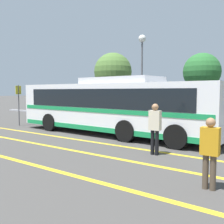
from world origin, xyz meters
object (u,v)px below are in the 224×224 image
(parked_car_1, at_px, (103,112))
(pedestrian_0, at_px, (210,149))
(pedestrian_1, at_px, (155,125))
(street_lamp, at_px, (142,54))
(parked_car_2, at_px, (181,115))
(tree_0, at_px, (113,72))
(bus_stop_sign, at_px, (19,100))
(parked_car_0, at_px, (56,109))
(tree_2, at_px, (202,72))
(transit_bus, at_px, (112,106))

(parked_car_1, xyz_separation_m, pedestrian_0, (11.25, -10.17, 0.29))
(pedestrian_1, distance_m, street_lamp, 12.89)
(parked_car_2, distance_m, tree_0, 11.33)
(pedestrian_0, distance_m, bus_stop_sign, 14.20)
(parked_car_0, xyz_separation_m, parked_car_2, (12.10, 0.07, 0.05))
(parked_car_2, relative_size, street_lamp, 0.60)
(bus_stop_sign, bearing_deg, tree_2, -32.47)
(transit_bus, bearing_deg, pedestrian_1, -123.13)
(parked_car_2, height_order, bus_stop_sign, bus_stop_sign)
(parked_car_0, bearing_deg, street_lamp, -72.76)
(pedestrian_0, bearing_deg, street_lamp, 124.66)
(parked_car_1, height_order, pedestrian_0, pedestrian_0)
(parked_car_0, relative_size, pedestrian_1, 2.45)
(transit_bus, xyz_separation_m, pedestrian_1, (3.88, -2.69, -0.47))
(parked_car_1, relative_size, street_lamp, 0.64)
(pedestrian_0, distance_m, tree_0, 21.38)
(tree_2, bearing_deg, pedestrian_0, -71.71)
(parked_car_0, xyz_separation_m, pedestrian_1, (14.33, -8.09, 0.42))
(bus_stop_sign, bearing_deg, parked_car_1, -19.34)
(bus_stop_sign, relative_size, tree_2, 0.49)
(street_lamp, bearing_deg, pedestrian_1, -57.85)
(tree_0, distance_m, tree_2, 8.87)
(pedestrian_1, relative_size, bus_stop_sign, 0.69)
(parked_car_0, height_order, tree_2, tree_2)
(pedestrian_1, xyz_separation_m, bus_stop_sign, (-10.99, 1.87, 0.62))
(street_lamp, xyz_separation_m, tree_2, (3.69, 3.66, -1.36))
(parked_car_0, distance_m, street_lamp, 9.37)
(tree_2, bearing_deg, parked_car_2, -84.42)
(tree_0, bearing_deg, parked_car_2, -28.99)
(parked_car_2, relative_size, tree_2, 0.74)
(bus_stop_sign, bearing_deg, transit_bus, -81.78)
(pedestrian_1, xyz_separation_m, tree_0, (-11.64, 13.37, 3.19))
(pedestrian_0, bearing_deg, transit_bus, 141.38)
(transit_bus, relative_size, tree_2, 2.19)
(bus_stop_sign, height_order, street_lamp, street_lamp)
(tree_0, bearing_deg, tree_2, 3.94)
(parked_car_0, relative_size, parked_car_2, 1.12)
(bus_stop_sign, bearing_deg, pedestrian_0, -105.34)
(transit_bus, xyz_separation_m, tree_2, (1.09, 11.28, 2.38))
(parked_car_0, xyz_separation_m, tree_2, (11.53, 5.89, 3.26))
(parked_car_1, height_order, street_lamp, street_lamp)
(parked_car_1, relative_size, tree_2, 0.80)
(street_lamp, height_order, tree_2, street_lamp)
(pedestrian_0, relative_size, pedestrian_1, 0.91)
(parked_car_2, height_order, tree_2, tree_2)
(pedestrian_0, bearing_deg, parked_car_1, 136.79)
(parked_car_0, height_order, parked_car_1, parked_car_1)
(parked_car_0, distance_m, pedestrian_0, 19.82)
(parked_car_1, xyz_separation_m, street_lamp, (2.19, 2.41, 4.60))
(parked_car_2, bearing_deg, transit_bus, 167.13)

